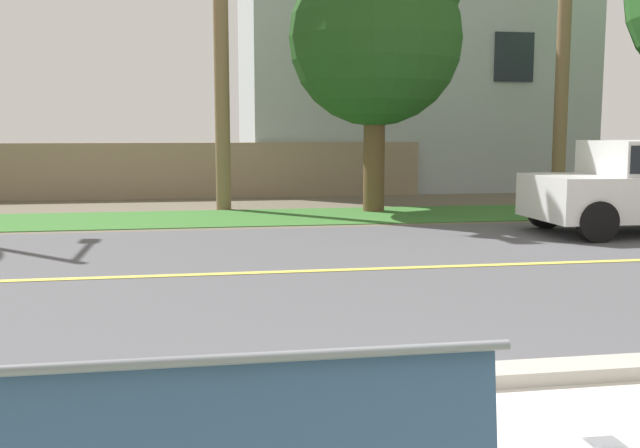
% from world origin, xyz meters
% --- Properties ---
extents(ground_plane, '(140.00, 140.00, 0.00)m').
position_xyz_m(ground_plane, '(0.00, 8.00, 0.00)').
color(ground_plane, '#665B4C').
extents(curb_edge, '(44.00, 0.30, 0.11)m').
position_xyz_m(curb_edge, '(0.00, 2.35, 0.06)').
color(curb_edge, '#ADA89E').
rests_on(curb_edge, ground_plane).
extents(street_asphalt, '(52.00, 8.00, 0.01)m').
position_xyz_m(street_asphalt, '(0.00, 6.50, 0.00)').
color(street_asphalt, '#515156').
rests_on(street_asphalt, ground_plane).
extents(road_centre_line, '(48.00, 0.14, 0.01)m').
position_xyz_m(road_centre_line, '(0.00, 6.50, 0.01)').
color(road_centre_line, '#E0CC4C').
rests_on(road_centre_line, ground_plane).
extents(far_verge_grass, '(48.00, 2.80, 0.02)m').
position_xyz_m(far_verge_grass, '(0.00, 12.19, 0.01)').
color(far_verge_grass, '#38702D').
rests_on(far_verge_grass, ground_plane).
extents(shade_tree_left, '(3.58, 3.58, 5.91)m').
position_xyz_m(shade_tree_left, '(2.57, 12.81, 3.84)').
color(shade_tree_left, brown).
rests_on(shade_tree_left, ground_plane).
extents(garden_wall, '(13.00, 0.36, 1.40)m').
position_xyz_m(garden_wall, '(-1.93, 16.73, 0.70)').
color(garden_wall, gray).
rests_on(garden_wall, ground_plane).
extents(house_across_street, '(10.36, 6.91, 7.24)m').
position_xyz_m(house_across_street, '(5.08, 19.93, 3.67)').
color(house_across_street, '#A3ADB2').
rests_on(house_across_street, ground_plane).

